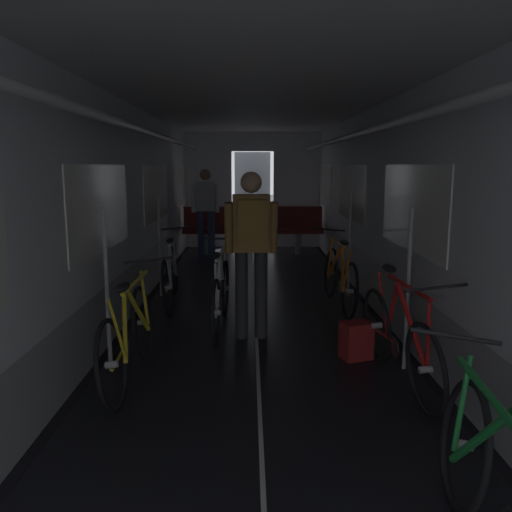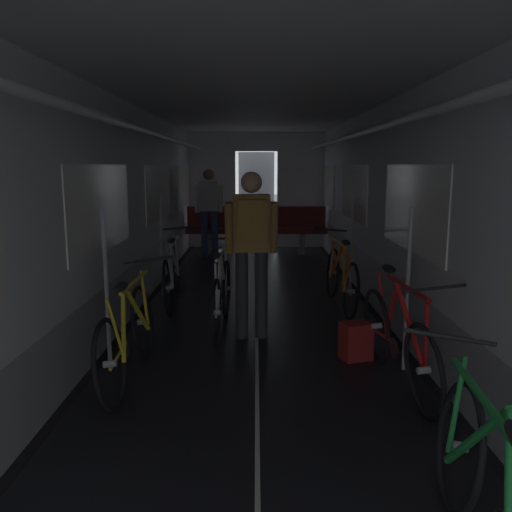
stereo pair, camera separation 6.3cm
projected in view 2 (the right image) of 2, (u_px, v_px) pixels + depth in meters
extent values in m
cube|color=black|center=(126.00, 328.00, 5.61)|extent=(0.08, 11.50, 0.01)
cube|color=black|center=(386.00, 328.00, 5.62)|extent=(0.08, 11.50, 0.01)
cube|color=beige|center=(256.00, 328.00, 5.61)|extent=(0.03, 11.27, 0.00)
cube|color=#9EA0A5|center=(116.00, 302.00, 5.56)|extent=(0.12, 11.50, 0.60)
cube|color=silver|center=(110.00, 187.00, 5.35)|extent=(0.12, 11.50, 1.85)
cube|color=white|center=(101.00, 208.00, 4.81)|extent=(0.02, 1.90, 0.80)
cube|color=white|center=(158.00, 193.00, 7.65)|extent=(0.02, 1.90, 0.80)
cube|color=white|center=(184.00, 185.00, 10.48)|extent=(0.02, 1.90, 0.80)
cube|color=yellow|center=(107.00, 207.00, 5.00)|extent=(0.01, 0.20, 0.28)
cylinder|color=white|center=(141.00, 130.00, 5.25)|extent=(0.07, 11.04, 0.07)
cylinder|color=#B7BABF|center=(106.00, 291.00, 4.36)|extent=(0.04, 0.04, 1.40)
cylinder|color=#B7BABF|center=(161.00, 245.00, 6.92)|extent=(0.04, 0.04, 1.40)
cube|color=#9EA0A5|center=(396.00, 301.00, 5.57)|extent=(0.12, 11.50, 0.60)
cube|color=silver|center=(402.00, 187.00, 5.36)|extent=(0.12, 11.50, 1.85)
cube|color=white|center=(411.00, 208.00, 4.82)|extent=(0.02, 1.90, 0.80)
cube|color=white|center=(353.00, 193.00, 7.65)|extent=(0.02, 1.90, 0.80)
cube|color=white|center=(327.00, 185.00, 10.48)|extent=(0.02, 1.90, 0.80)
cube|color=yellow|center=(401.00, 206.00, 5.14)|extent=(0.01, 0.20, 0.28)
cylinder|color=white|center=(371.00, 130.00, 5.26)|extent=(0.07, 11.04, 0.07)
cylinder|color=#B7BABF|center=(407.00, 291.00, 4.36)|extent=(0.04, 0.04, 1.40)
cylinder|color=#B7BABF|center=(351.00, 245.00, 6.93)|extent=(0.04, 0.04, 1.40)
cube|color=silver|center=(212.00, 190.00, 11.13)|extent=(1.00, 0.12, 2.45)
cube|color=silver|center=(300.00, 190.00, 11.13)|extent=(1.00, 0.12, 2.45)
cube|color=silver|center=(256.00, 142.00, 10.95)|extent=(0.90, 0.12, 0.40)
cube|color=#4C4F54|center=(256.00, 198.00, 11.85)|extent=(0.81, 0.04, 2.05)
cube|color=silver|center=(256.00, 88.00, 5.19)|extent=(3.14, 11.62, 0.12)
cylinder|color=gray|center=(210.00, 244.00, 10.26)|extent=(0.12, 0.12, 0.44)
cube|color=maroon|center=(210.00, 230.00, 10.21)|extent=(0.96, 0.44, 0.10)
cube|color=maroon|center=(211.00, 217.00, 10.35)|extent=(0.96, 0.08, 0.40)
torus|color=gray|center=(189.00, 207.00, 10.35)|extent=(0.14, 0.14, 0.02)
cylinder|color=gray|center=(301.00, 244.00, 10.26)|extent=(0.12, 0.12, 0.44)
cube|color=maroon|center=(301.00, 230.00, 10.21)|extent=(0.96, 0.44, 0.10)
cube|color=maroon|center=(301.00, 217.00, 10.36)|extent=(0.96, 0.08, 0.40)
torus|color=gray|center=(279.00, 206.00, 10.35)|extent=(0.14, 0.14, 0.02)
torus|color=black|center=(167.00, 288.00, 6.04)|extent=(0.13, 0.67, 0.67)
cylinder|color=#B2B2B7|center=(167.00, 288.00, 6.04)|extent=(0.10, 0.06, 0.06)
torus|color=black|center=(175.00, 270.00, 7.05)|extent=(0.13, 0.67, 0.67)
cylinder|color=#B2B2B7|center=(175.00, 270.00, 7.05)|extent=(0.10, 0.06, 0.06)
cylinder|color=#ADAFB5|center=(174.00, 259.00, 6.70)|extent=(0.06, 0.54, 0.56)
cylinder|color=#ADAFB5|center=(170.00, 265.00, 6.30)|extent=(0.10, 0.34, 0.55)
cylinder|color=#ADAFB5|center=(174.00, 240.00, 6.50)|extent=(0.09, 0.82, 0.04)
cylinder|color=#ADAFB5|center=(169.00, 266.00, 6.07)|extent=(0.06, 0.17, 0.49)
cylinder|color=#ADAFB5|center=(169.00, 285.00, 6.27)|extent=(0.06, 0.45, 0.07)
cylinder|color=#ADAFB5|center=(176.00, 253.00, 6.98)|extent=(0.07, 0.09, 0.49)
cylinder|color=black|center=(171.00, 283.00, 6.49)|extent=(0.04, 0.17, 0.17)
ellipsoid|color=black|center=(170.00, 240.00, 6.07)|extent=(0.11, 0.25, 0.07)
cylinder|color=black|center=(177.00, 228.00, 6.94)|extent=(0.44, 0.05, 0.06)
torus|color=black|center=(109.00, 364.00, 3.72)|extent=(0.13, 0.67, 0.67)
cylinder|color=#B2B2B7|center=(109.00, 364.00, 3.72)|extent=(0.10, 0.05, 0.06)
torus|color=black|center=(142.00, 322.00, 4.73)|extent=(0.13, 0.67, 0.67)
cylinder|color=#B2B2B7|center=(142.00, 322.00, 4.73)|extent=(0.10, 0.05, 0.06)
cylinder|color=yellow|center=(136.00, 308.00, 4.38)|extent=(0.12, 0.54, 0.56)
cylinder|color=yellow|center=(123.00, 323.00, 3.97)|extent=(0.10, 0.34, 0.55)
cylinder|color=yellow|center=(134.00, 282.00, 4.18)|extent=(0.05, 0.82, 0.04)
cylinder|color=yellow|center=(115.00, 329.00, 3.75)|extent=(0.09, 0.16, 0.49)
cylinder|color=yellow|center=(117.00, 356.00, 3.95)|extent=(0.03, 0.45, 0.07)
cylinder|color=yellow|center=(143.00, 297.00, 4.66)|extent=(0.09, 0.09, 0.49)
cylinder|color=black|center=(125.00, 348.00, 4.17)|extent=(0.04, 0.17, 0.17)
ellipsoid|color=black|center=(120.00, 287.00, 3.75)|extent=(0.10, 0.24, 0.07)
cylinder|color=black|center=(148.00, 260.00, 4.62)|extent=(0.44, 0.03, 0.08)
torus|color=black|center=(350.00, 291.00, 5.87)|extent=(0.13, 0.67, 0.67)
cylinder|color=#B2B2B7|center=(350.00, 291.00, 5.87)|extent=(0.10, 0.06, 0.06)
torus|color=black|center=(332.00, 273.00, 6.88)|extent=(0.13, 0.67, 0.67)
cylinder|color=#B2B2B7|center=(332.00, 273.00, 6.88)|extent=(0.10, 0.06, 0.06)
cylinder|color=orange|center=(336.00, 261.00, 6.53)|extent=(0.11, 0.54, 0.56)
cylinder|color=orange|center=(343.00, 267.00, 6.13)|extent=(0.07, 0.34, 0.55)
cylinder|color=orange|center=(337.00, 242.00, 6.33)|extent=(0.08, 0.82, 0.04)
cylinder|color=orange|center=(347.00, 269.00, 5.90)|extent=(0.07, 0.16, 0.49)
cylinder|color=orange|center=(346.00, 289.00, 6.10)|extent=(0.05, 0.45, 0.07)
cylinder|color=orange|center=(331.00, 256.00, 6.81)|extent=(0.07, 0.09, 0.49)
cylinder|color=black|center=(341.00, 286.00, 6.33)|extent=(0.04, 0.17, 0.17)
ellipsoid|color=black|center=(345.00, 243.00, 5.90)|extent=(0.11, 0.24, 0.07)
cylinder|color=black|center=(329.00, 230.00, 6.77)|extent=(0.44, 0.05, 0.06)
torus|color=black|center=(376.00, 326.00, 4.60)|extent=(0.15, 0.68, 0.67)
cylinder|color=#B2B2B7|center=(376.00, 326.00, 4.60)|extent=(0.10, 0.06, 0.06)
torus|color=black|center=(423.00, 370.00, 3.60)|extent=(0.15, 0.68, 0.67)
cylinder|color=#B2B2B7|center=(423.00, 370.00, 3.60)|extent=(0.10, 0.06, 0.06)
cylinder|color=red|center=(409.00, 326.00, 3.87)|extent=(0.13, 0.54, 0.56)
cylinder|color=red|center=(390.00, 311.00, 4.28)|extent=(0.05, 0.35, 0.55)
cylinder|color=red|center=(406.00, 287.00, 3.98)|extent=(0.11, 0.82, 0.04)
cylinder|color=red|center=(382.00, 302.00, 4.49)|extent=(0.08, 0.16, 0.49)
cylinder|color=red|center=(384.00, 336.00, 4.38)|extent=(0.06, 0.45, 0.07)
cylinder|color=red|center=(425.00, 336.00, 3.59)|extent=(0.06, 0.09, 0.49)
cylinder|color=black|center=(393.00, 348.00, 4.17)|extent=(0.04, 0.17, 0.17)
ellipsoid|color=black|center=(388.00, 269.00, 4.39)|extent=(0.12, 0.25, 0.07)
cylinder|color=black|center=(433.00, 288.00, 3.52)|extent=(0.44, 0.06, 0.06)
torus|color=black|center=(458.00, 446.00, 2.63)|extent=(0.20, 0.68, 0.67)
cylinder|color=#B2B2B7|center=(458.00, 446.00, 2.63)|extent=(0.10, 0.06, 0.06)
cylinder|color=#1E8438|center=(474.00, 438.00, 2.29)|extent=(0.06, 0.55, 0.56)
cylinder|color=#1E8438|center=(508.00, 496.00, 1.88)|extent=(0.14, 0.34, 0.55)
cylinder|color=#1E8438|center=(481.00, 398.00, 2.09)|extent=(0.13, 0.82, 0.04)
cylinder|color=#1E8438|center=(456.00, 404.00, 2.56)|extent=(0.10, 0.08, 0.49)
cylinder|color=black|center=(449.00, 337.00, 2.53)|extent=(0.44, 0.07, 0.08)
cylinder|color=#2D2D33|center=(241.00, 295.00, 5.24)|extent=(0.13, 0.13, 0.90)
cylinder|color=#2D2D33|center=(261.00, 294.00, 5.25)|extent=(0.13, 0.13, 0.90)
cube|color=olive|center=(251.00, 223.00, 5.12)|extent=(0.37, 0.24, 0.56)
cylinder|color=olive|center=(229.00, 228.00, 5.14)|extent=(0.10, 0.20, 0.53)
cylinder|color=olive|center=(273.00, 228.00, 5.16)|extent=(0.10, 0.20, 0.53)
sphere|color=tan|center=(251.00, 182.00, 5.06)|extent=(0.21, 0.21, 0.21)
cube|color=olive|center=(251.00, 221.00, 4.95)|extent=(0.29, 0.17, 0.40)
torus|color=black|center=(215.00, 313.00, 5.01)|extent=(0.07, 0.67, 0.67)
cylinder|color=#B2B2B7|center=(215.00, 313.00, 5.01)|extent=(0.09, 0.05, 0.05)
torus|color=black|center=(225.00, 288.00, 6.02)|extent=(0.07, 0.67, 0.67)
cylinder|color=#B2B2B7|center=(225.00, 288.00, 6.02)|extent=(0.09, 0.05, 0.05)
cylinder|color=silver|center=(222.00, 275.00, 5.67)|extent=(0.06, 0.54, 0.56)
cylinder|color=silver|center=(218.00, 284.00, 5.27)|extent=(0.06, 0.34, 0.55)
cylinder|color=silver|center=(220.00, 254.00, 5.47)|extent=(0.07, 0.82, 0.03)
cylinder|color=silver|center=(215.00, 287.00, 5.04)|extent=(0.03, 0.16, 0.49)
cylinder|color=silver|center=(218.00, 309.00, 5.24)|extent=(0.04, 0.45, 0.07)
cylinder|color=silver|center=(225.00, 268.00, 5.95)|extent=(0.04, 0.09, 0.49)
cylinder|color=black|center=(220.00, 305.00, 5.46)|extent=(0.02, 0.17, 0.17)
ellipsoid|color=black|center=(215.00, 255.00, 5.04)|extent=(0.10, 0.24, 0.06)
cylinder|color=black|center=(224.00, 239.00, 5.91)|extent=(0.44, 0.04, 0.03)
cylinder|color=#384C75|center=(214.00, 234.00, 9.92)|extent=(0.13, 0.13, 0.90)
cylinder|color=#384C75|center=(204.00, 234.00, 9.92)|extent=(0.13, 0.13, 0.90)
cube|color=silver|center=(208.00, 196.00, 9.80)|extent=(0.36, 0.22, 0.56)
cylinder|color=silver|center=(220.00, 199.00, 9.78)|extent=(0.09, 0.20, 0.53)
cylinder|color=silver|center=(197.00, 199.00, 9.78)|extent=(0.09, 0.20, 0.53)
sphere|color=#9E7051|center=(208.00, 175.00, 9.73)|extent=(0.21, 0.21, 0.21)
cube|color=maroon|center=(355.00, 341.00, 4.70)|extent=(0.31, 0.27, 0.34)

